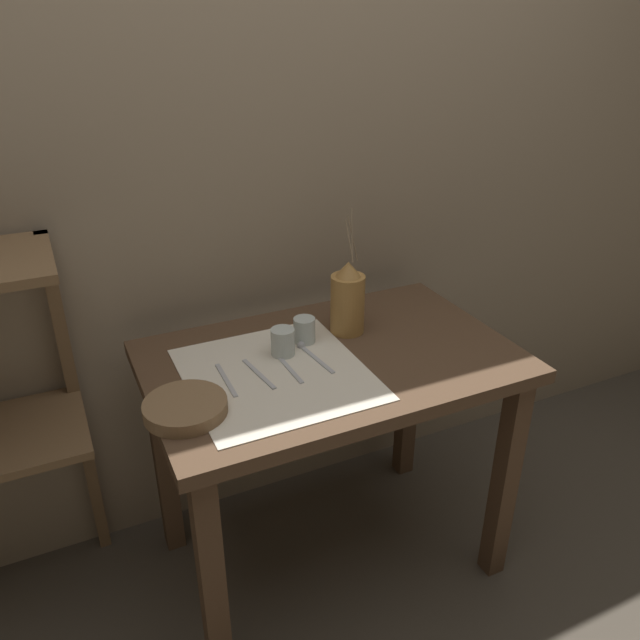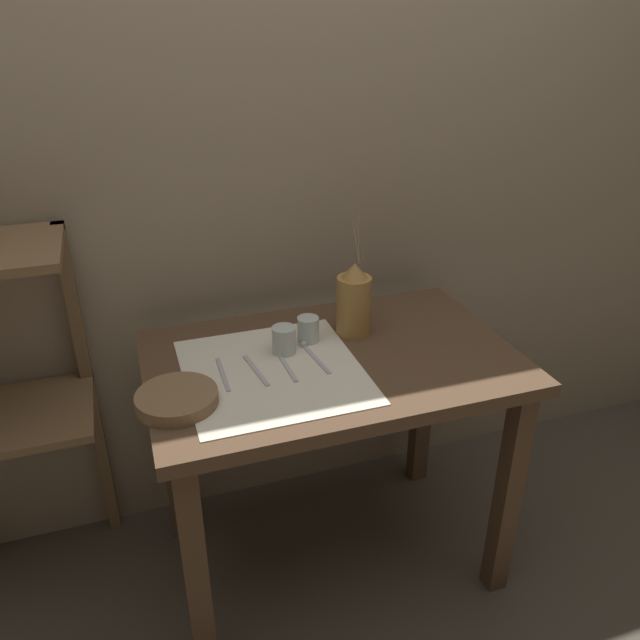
# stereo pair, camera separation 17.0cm
# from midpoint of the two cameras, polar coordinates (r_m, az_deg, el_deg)

# --- Properties ---
(ground_plane) EXTENTS (12.00, 12.00, 0.00)m
(ground_plane) POSITION_cam_midpoint_polar(r_m,az_deg,el_deg) (2.26, -1.44, -20.72)
(ground_plane) COLOR #473F35
(stone_wall_back) EXTENTS (7.00, 0.06, 2.40)m
(stone_wall_back) POSITION_cam_midpoint_polar(r_m,az_deg,el_deg) (2.01, -7.11, 13.05)
(stone_wall_back) COLOR gray
(stone_wall_back) RESTS_ON ground_plane
(wooden_table) EXTENTS (1.04, 0.67, 0.78)m
(wooden_table) POSITION_cam_midpoint_polar(r_m,az_deg,el_deg) (1.84, -1.67, -6.78)
(wooden_table) COLOR #4C3523
(wooden_table) RESTS_ON ground_plane
(linen_cloth) EXTENTS (0.47, 0.50, 0.00)m
(linen_cloth) POSITION_cam_midpoint_polar(r_m,az_deg,el_deg) (1.69, -6.94, -4.99)
(linen_cloth) COLOR beige
(linen_cloth) RESTS_ON wooden_table
(pitcher_with_flowers) EXTENTS (0.10, 0.10, 0.38)m
(pitcher_with_flowers) POSITION_cam_midpoint_polar(r_m,az_deg,el_deg) (1.85, -0.08, 1.80)
(pitcher_with_flowers) COLOR olive
(pitcher_with_flowers) RESTS_ON wooden_table
(wooden_bowl) EXTENTS (0.20, 0.20, 0.04)m
(wooden_bowl) POSITION_cam_midpoint_polar(r_m,az_deg,el_deg) (1.57, -15.30, -7.85)
(wooden_bowl) COLOR brown
(wooden_bowl) RESTS_ON wooden_table
(glass_tumbler_near) EXTENTS (0.07, 0.07, 0.08)m
(glass_tumbler_near) POSITION_cam_midpoint_polar(r_m,az_deg,el_deg) (1.76, -6.19, -2.07)
(glass_tumbler_near) COLOR #B7C1BC
(glass_tumbler_near) RESTS_ON wooden_table
(glass_tumbler_far) EXTENTS (0.06, 0.06, 0.07)m
(glass_tumbler_far) POSITION_cam_midpoint_polar(r_m,az_deg,el_deg) (1.82, -4.11, -0.98)
(glass_tumbler_far) COLOR #B7C1BC
(glass_tumbler_far) RESTS_ON wooden_table
(fork_inner) EXTENTS (0.02, 0.17, 0.00)m
(fork_inner) POSITION_cam_midpoint_polar(r_m,az_deg,el_deg) (1.68, -11.48, -5.47)
(fork_inner) COLOR #A8A8AD
(fork_inner) RESTS_ON wooden_table
(knife_center) EXTENTS (0.04, 0.17, 0.00)m
(knife_center) POSITION_cam_midpoint_polar(r_m,az_deg,el_deg) (1.69, -8.51, -4.97)
(knife_center) COLOR #A8A8AD
(knife_center) RESTS_ON wooden_table
(fork_outer) EXTENTS (0.02, 0.17, 0.00)m
(fork_outer) POSITION_cam_midpoint_polar(r_m,az_deg,el_deg) (1.71, -5.75, -4.44)
(fork_outer) COLOR #A8A8AD
(fork_outer) RESTS_ON wooden_table
(spoon_inner) EXTENTS (0.04, 0.19, 0.02)m
(spoon_inner) POSITION_cam_midpoint_polar(r_m,az_deg,el_deg) (1.79, -3.95, -2.87)
(spoon_inner) COLOR #A8A8AD
(spoon_inner) RESTS_ON wooden_table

